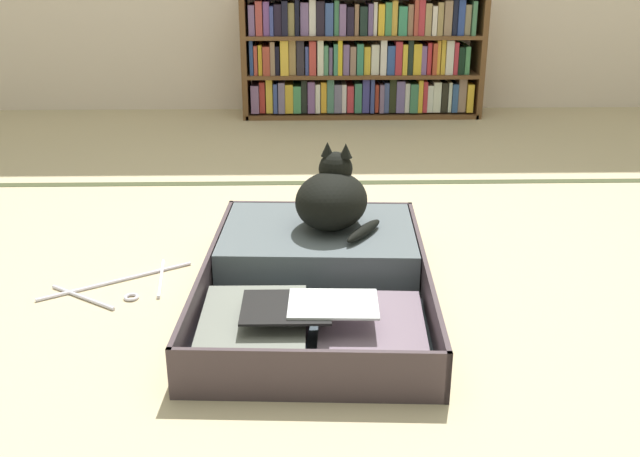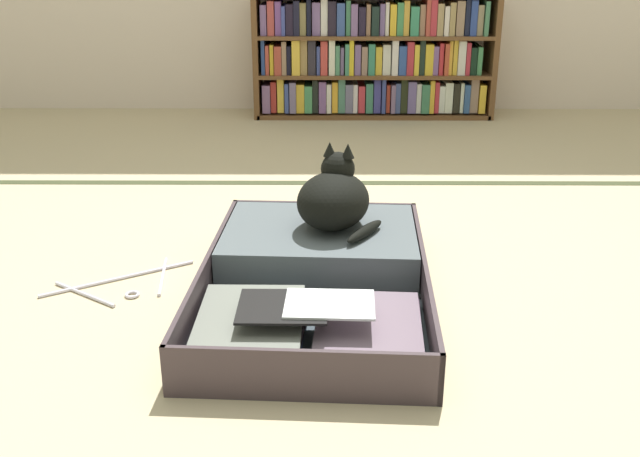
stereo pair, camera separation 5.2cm
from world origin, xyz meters
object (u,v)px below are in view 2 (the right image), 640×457
at_px(black_cat, 335,198).
at_px(clothes_hanger, 123,283).
at_px(bookshelf, 372,56).
at_px(open_suitcase, 316,271).

relative_size(black_cat, clothes_hanger, 0.81).
distance_m(bookshelf, open_suitcase, 2.24).
xyz_separation_m(black_cat, clothes_hanger, (-0.60, -0.15, -0.21)).
bearing_deg(open_suitcase, black_cat, 71.56).
height_order(bookshelf, clothes_hanger, bookshelf).
bearing_deg(open_suitcase, clothes_hanger, 178.54).
height_order(bookshelf, black_cat, bookshelf).
xyz_separation_m(open_suitcase, black_cat, (0.05, 0.16, 0.16)).
relative_size(bookshelf, black_cat, 4.18).
xyz_separation_m(bookshelf, black_cat, (-0.23, -2.04, -0.12)).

